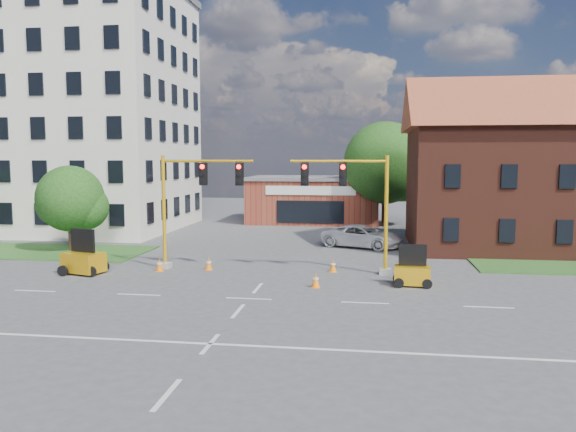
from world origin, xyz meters
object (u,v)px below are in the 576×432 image
object	(u,v)px
signal_mast_west	(193,198)
pickup_white	(362,236)
trailer_west	(84,260)
signal_mast_east	(354,199)
trailer_east	(412,273)

from	to	relation	value
signal_mast_west	pickup_white	world-z (taller)	signal_mast_west
signal_mast_west	trailer_west	bearing A→B (deg)	-158.76
signal_mast_east	trailer_west	bearing A→B (deg)	-171.60
trailer_west	trailer_east	xyz separation A→B (m)	(16.88, -0.37, -0.12)
trailer_west	signal_mast_east	bearing A→B (deg)	25.53
signal_mast_west	trailer_east	world-z (taller)	signal_mast_west
signal_mast_west	signal_mast_east	bearing A→B (deg)	0.00
signal_mast_east	pickup_white	world-z (taller)	signal_mast_east
signal_mast_east	trailer_west	world-z (taller)	signal_mast_east
signal_mast_west	pickup_white	distance (m)	13.06
signal_mast_west	signal_mast_east	xyz separation A→B (m)	(8.71, 0.00, 0.00)
trailer_west	pickup_white	world-z (taller)	trailer_west
pickup_white	trailer_east	bearing A→B (deg)	-146.90
signal_mast_east	trailer_east	size ratio (longest dim) A/B	3.26
signal_mast_east	trailer_east	xyz separation A→B (m)	(2.84, -2.44, -3.33)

